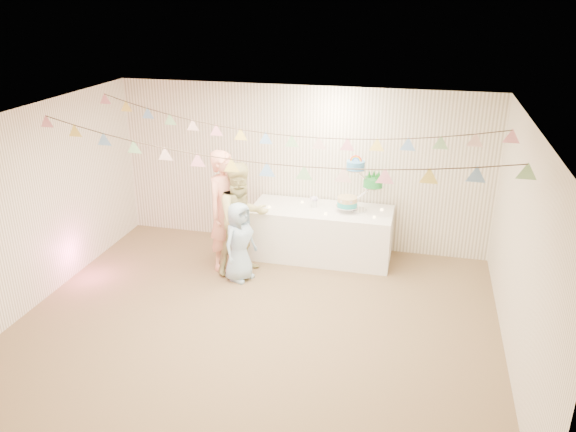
% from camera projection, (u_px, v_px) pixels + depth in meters
% --- Properties ---
extents(floor, '(6.00, 6.00, 0.00)m').
position_uv_depth(floor, '(258.00, 320.00, 7.19)').
color(floor, brown).
rests_on(floor, ground).
extents(ceiling, '(6.00, 6.00, 0.00)m').
position_uv_depth(ceiling, '(253.00, 120.00, 6.22)').
color(ceiling, silver).
rests_on(ceiling, ground).
extents(back_wall, '(6.00, 6.00, 0.00)m').
position_uv_depth(back_wall, '(301.00, 167.00, 8.95)').
color(back_wall, white).
rests_on(back_wall, ground).
extents(front_wall, '(6.00, 6.00, 0.00)m').
position_uv_depth(front_wall, '(165.00, 347.00, 4.45)').
color(front_wall, white).
rests_on(front_wall, ground).
extents(left_wall, '(5.00, 5.00, 0.00)m').
position_uv_depth(left_wall, '(37.00, 206.00, 7.37)').
color(left_wall, white).
rests_on(left_wall, ground).
extents(right_wall, '(5.00, 5.00, 0.00)m').
position_uv_depth(right_wall, '(522.00, 253.00, 6.04)').
color(right_wall, white).
rests_on(right_wall, ground).
extents(table, '(2.16, 0.86, 0.81)m').
position_uv_depth(table, '(321.00, 233.00, 8.77)').
color(table, white).
rests_on(table, floor).
extents(cake_stand, '(0.73, 0.43, 0.82)m').
position_uv_depth(cake_stand, '(359.00, 189.00, 8.41)').
color(cake_stand, silver).
rests_on(cake_stand, table).
extents(cake_bottom, '(0.31, 0.31, 0.15)m').
position_uv_depth(cake_bottom, '(348.00, 210.00, 8.51)').
color(cake_bottom, '#24AAA5').
rests_on(cake_bottom, cake_stand).
extents(cake_middle, '(0.27, 0.27, 0.22)m').
position_uv_depth(cake_middle, '(372.00, 191.00, 8.47)').
color(cake_middle, '#1F903A').
rests_on(cake_middle, cake_stand).
extents(cake_top_tier, '(0.25, 0.25, 0.19)m').
position_uv_depth(cake_top_tier, '(355.00, 176.00, 8.32)').
color(cake_top_tier, '#3E86C4').
rests_on(cake_top_tier, cake_stand).
extents(platter, '(0.30, 0.30, 0.02)m').
position_uv_depth(platter, '(290.00, 210.00, 8.70)').
color(platter, white).
rests_on(platter, table).
extents(posy, '(0.15, 0.15, 0.17)m').
position_uv_depth(posy, '(314.00, 205.00, 8.68)').
color(posy, white).
rests_on(posy, table).
extents(person_adult_a, '(0.66, 0.78, 1.83)m').
position_uv_depth(person_adult_a, '(226.00, 211.00, 8.25)').
color(person_adult_a, '#F1997E').
rests_on(person_adult_a, floor).
extents(person_adult_b, '(1.03, 1.03, 1.69)m').
position_uv_depth(person_adult_b, '(242.00, 219.00, 8.15)').
color(person_adult_b, tan).
rests_on(person_adult_b, floor).
extents(person_child, '(0.57, 0.68, 1.18)m').
position_uv_depth(person_child, '(239.00, 242.00, 8.02)').
color(person_child, '#99BCD9').
rests_on(person_child, floor).
extents(bunting_back, '(5.60, 1.10, 0.40)m').
position_uv_depth(bunting_back, '(279.00, 121.00, 7.30)').
color(bunting_back, pink).
rests_on(bunting_back, ceiling).
extents(bunting_front, '(5.60, 0.90, 0.36)m').
position_uv_depth(bunting_front, '(249.00, 149.00, 6.14)').
color(bunting_front, '#72A5E5').
rests_on(bunting_front, ceiling).
extents(tealight_0, '(0.04, 0.04, 0.03)m').
position_uv_depth(tealight_0, '(269.00, 207.00, 8.65)').
color(tealight_0, '#FFD88C').
rests_on(tealight_0, table).
extents(tealight_1, '(0.04, 0.04, 0.03)m').
position_uv_depth(tealight_1, '(302.00, 202.00, 8.85)').
color(tealight_1, '#FFD88C').
rests_on(tealight_1, table).
extents(tealight_2, '(0.04, 0.04, 0.03)m').
position_uv_depth(tealight_2, '(326.00, 214.00, 8.39)').
color(tealight_2, '#FFD88C').
rests_on(tealight_2, table).
extents(tealight_3, '(0.04, 0.04, 0.03)m').
position_uv_depth(tealight_3, '(347.00, 205.00, 8.73)').
color(tealight_3, '#FFD88C').
rests_on(tealight_3, table).
extents(tealight_4, '(0.04, 0.04, 0.03)m').
position_uv_depth(tealight_4, '(374.00, 217.00, 8.27)').
color(tealight_4, '#FFD88C').
rests_on(tealight_4, table).
extents(tealight_5, '(0.04, 0.04, 0.03)m').
position_uv_depth(tealight_5, '(382.00, 210.00, 8.55)').
color(tealight_5, '#FFD88C').
rests_on(tealight_5, table).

